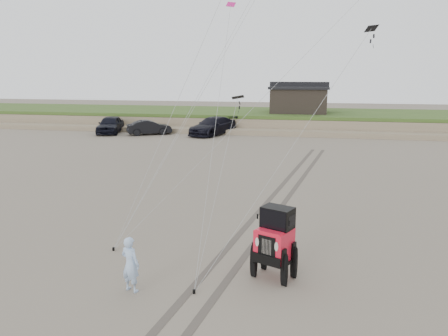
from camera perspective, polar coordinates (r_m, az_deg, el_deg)
The scene contains 11 objects.
ground at distance 14.32m, azimuth -3.75°, elevation -12.73°, with size 160.00×160.00×0.00m, color #6B6054.
dune_ridge at distance 50.40m, azimuth 7.38°, elevation 6.28°, with size 160.00×14.25×1.73m.
cabin at distance 49.61m, azimuth 9.75°, elevation 8.91°, with size 6.40×5.40×3.35m.
truck_a at distance 46.17m, azimuth -14.63°, elevation 5.50°, with size 2.07×5.15×1.76m, color black.
truck_b at distance 44.29m, azimuth -9.74°, elevation 5.24°, with size 1.53×4.38×1.44m, color black.
truck_c at distance 43.48m, azimuth -1.46°, elevation 5.49°, with size 2.45×6.02×1.75m, color black.
jeep at distance 13.33m, azimuth 6.56°, elevation -10.65°, with size 2.02×4.69×1.75m, color red, non-canonical shape.
man at distance 12.80m, azimuth -12.13°, elevation -12.18°, with size 0.59×0.39×1.62m, color #94BCE5.
stake_main at distance 15.91m, azimuth -14.24°, elevation -10.22°, with size 0.08×0.08×0.12m, color black.
stake_aux at distance 12.74m, azimuth -3.93°, elevation -15.80°, with size 0.08×0.08×0.12m, color black.
tire_tracks at distance 21.43m, azimuth 7.03°, elevation -4.17°, with size 5.22×29.74×0.01m.
Camera 1 is at (3.43, -12.51, 6.06)m, focal length 35.00 mm.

